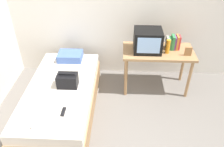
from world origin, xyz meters
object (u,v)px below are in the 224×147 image
at_px(handbag, 68,80).
at_px(book_row, 173,43).
at_px(bed, 62,99).
at_px(remote_dark, 63,112).
at_px(remote_silver, 53,76).
at_px(tv, 148,41).
at_px(pillow, 70,56).
at_px(desk, 158,56).
at_px(magazine, 50,98).
at_px(folded_towel, 45,122).
at_px(picture_frame, 188,52).
at_px(water_bottle, 168,47).

bearing_deg(handbag, book_row, 23.91).
bearing_deg(bed, remote_dark, -72.10).
bearing_deg(remote_silver, remote_dark, -66.90).
xyz_separation_m(tv, remote_silver, (-1.48, -0.41, -0.45)).
xyz_separation_m(pillow, remote_dark, (0.16, -1.31, -0.05)).
height_order(desk, book_row, book_row).
distance_m(bed, magazine, 0.37).
bearing_deg(remote_dark, remote_silver, 113.10).
xyz_separation_m(remote_silver, folded_towel, (0.15, -0.98, 0.02)).
height_order(picture_frame, remote_dark, picture_frame).
xyz_separation_m(picture_frame, magazine, (-2.04, -0.79, -0.35)).
bearing_deg(desk, handbag, -155.26).
relative_size(bed, folded_towel, 7.14).
xyz_separation_m(picture_frame, remote_dark, (-1.78, -1.06, -0.35)).
bearing_deg(folded_towel, water_bottle, 38.84).
bearing_deg(bed, picture_frame, 15.02).
xyz_separation_m(pillow, folded_towel, (-0.02, -1.51, -0.04)).
xyz_separation_m(bed, pillow, (0.01, 0.78, 0.31)).
relative_size(handbag, folded_towel, 1.07).
bearing_deg(desk, remote_silver, -165.88).
bearing_deg(book_row, picture_frame, -46.95).
distance_m(desk, picture_frame, 0.49).
distance_m(bed, water_bottle, 1.86).
bearing_deg(handbag, picture_frame, 15.28).
bearing_deg(folded_towel, book_row, 40.12).
bearing_deg(remote_dark, book_row, 39.07).
relative_size(picture_frame, folded_towel, 0.52).
relative_size(water_bottle, book_row, 0.98).
distance_m(bed, remote_silver, 0.39).
relative_size(pillow, magazine, 1.44).
bearing_deg(handbag, remote_silver, 141.85).
bearing_deg(bed, book_row, 23.09).
bearing_deg(remote_dark, magazine, 133.53).
height_order(desk, picture_frame, picture_frame).
bearing_deg(folded_towel, bed, 89.48).
xyz_separation_m(water_bottle, pillow, (-1.63, 0.18, -0.33)).
height_order(book_row, pillow, book_row).
bearing_deg(desk, book_row, 18.74).
bearing_deg(pillow, tv, -5.21).
bearing_deg(remote_dark, bed, 107.90).
height_order(tv, remote_dark, tv).
bearing_deg(pillow, bed, -90.71).
xyz_separation_m(tv, water_bottle, (0.32, -0.06, -0.07)).
bearing_deg(pillow, handbag, -81.54).
bearing_deg(book_row, folded_towel, -139.88).
bearing_deg(bed, handbag, 11.15).
xyz_separation_m(picture_frame, folded_towel, (-1.96, -1.26, -0.33)).
height_order(water_bottle, remote_dark, water_bottle).
height_order(tv, remote_silver, tv).
relative_size(desk, tv, 2.64).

